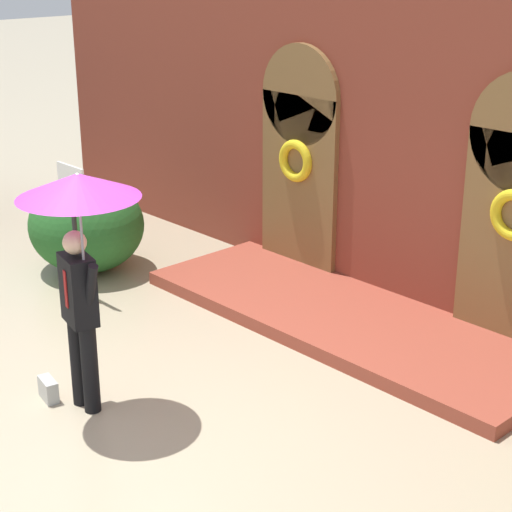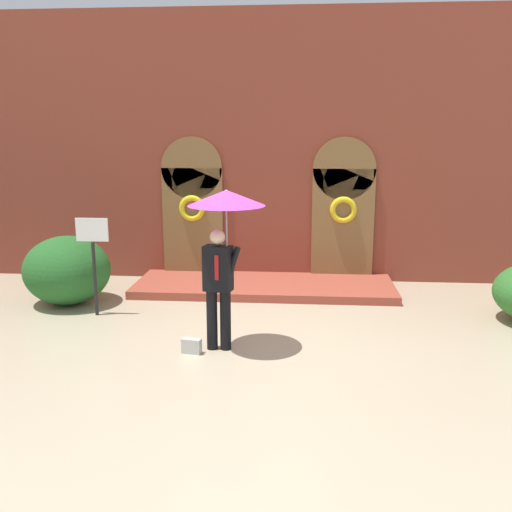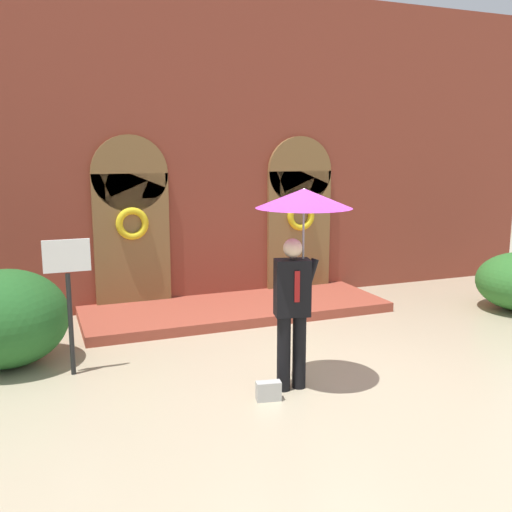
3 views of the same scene
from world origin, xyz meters
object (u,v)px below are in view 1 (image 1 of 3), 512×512
(handbag, at_px, (48,389))
(shrub_left, at_px, (86,225))
(person_with_umbrella, at_px, (79,222))
(sign_post, at_px, (73,210))

(handbag, distance_m, shrub_left, 3.59)
(person_with_umbrella, relative_size, handbag, 8.44)
(person_with_umbrella, bearing_deg, shrub_left, 147.73)
(person_with_umbrella, bearing_deg, sign_post, 150.30)
(handbag, height_order, shrub_left, shrub_left)
(handbag, relative_size, shrub_left, 0.18)
(sign_post, bearing_deg, shrub_left, 140.34)
(handbag, distance_m, sign_post, 2.77)
(person_with_umbrella, xyz_separation_m, shrub_left, (-3.23, 2.04, -1.27))
(sign_post, bearing_deg, person_with_umbrella, -29.70)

